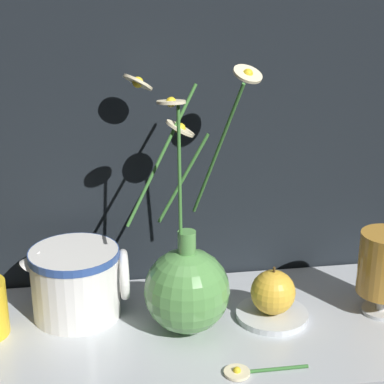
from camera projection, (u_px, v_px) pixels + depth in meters
name	position (u px, v px, depth m)	size (l,w,h in m)	color
ground_plane	(194.00, 334.00, 0.98)	(6.00, 6.00, 0.00)	black
shelf	(194.00, 331.00, 0.98)	(0.79, 0.34, 0.01)	#B2B7BC
vase_with_flowers	(186.00, 283.00, 0.96)	(0.21, 0.21, 0.39)	#59994C
ceramic_pitcher	(77.00, 279.00, 0.99)	(0.16, 0.14, 0.12)	white
saucer_plate	(272.00, 315.00, 1.00)	(0.11, 0.11, 0.01)	silver
orange_fruit	(273.00, 292.00, 0.99)	(0.07, 0.07, 0.08)	gold
loose_daisy	(247.00, 371.00, 0.87)	(0.12, 0.04, 0.01)	#336B2D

